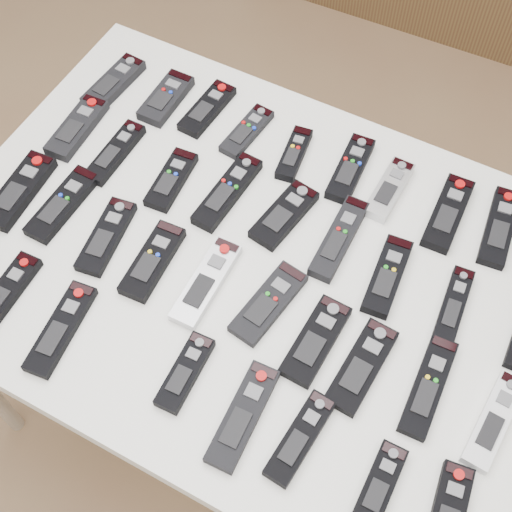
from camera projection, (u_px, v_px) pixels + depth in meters
The scene contains 36 objects.
ground at pixel (234, 369), 2.11m from camera, with size 4.00×4.00×0.00m, color #866044.
table at pixel (256, 276), 1.44m from camera, with size 1.25×0.88×0.78m.
remote_0 at pixel (114, 83), 1.62m from camera, with size 0.06×0.17×0.02m, color black.
remote_1 at pixel (166, 98), 1.60m from camera, with size 0.06×0.15×0.02m, color black.
remote_2 at pixel (207, 109), 1.59m from camera, with size 0.05×0.16×0.02m, color black.
remote_3 at pixel (247, 131), 1.55m from camera, with size 0.05×0.15×0.02m, color black.
remote_4 at pixel (294, 154), 1.52m from camera, with size 0.04×0.14×0.02m, color black.
remote_5 at pixel (350, 169), 1.50m from camera, with size 0.05×0.17×0.02m, color black.
remote_6 at pixel (389, 190), 1.47m from camera, with size 0.05×0.16×0.02m, color #B7B7BC.
remote_7 at pixel (448, 213), 1.44m from camera, with size 0.06×0.18×0.02m, color black.
remote_8 at pixel (500, 227), 1.42m from camera, with size 0.05×0.19×0.02m, color black.
remote_10 at pixel (77, 127), 1.55m from camera, with size 0.06×0.17×0.02m, color black.
remote_11 at pixel (115, 152), 1.52m from camera, with size 0.05×0.17×0.02m, color black.
remote_12 at pixel (171, 180), 1.48m from camera, with size 0.05×0.15×0.02m, color black.
remote_13 at pixel (227, 192), 1.46m from camera, with size 0.05×0.20×0.02m, color black.
remote_14 at pixel (284, 215), 1.43m from camera, with size 0.06×0.16×0.02m, color black.
remote_15 at pixel (339, 238), 1.40m from camera, with size 0.05×0.20×0.02m, color black.
remote_16 at pixel (387, 276), 1.36m from camera, with size 0.05×0.17×0.02m, color black.
remote_17 at pixel (453, 306), 1.33m from camera, with size 0.04×0.16×0.02m, color black.
remote_19 at pixel (20, 191), 1.46m from camera, with size 0.06×0.19×0.02m, color black.
remote_20 at pixel (63, 204), 1.45m from camera, with size 0.06×0.19×0.02m, color black.
remote_21 at pixel (106, 236), 1.41m from camera, with size 0.05×0.17×0.02m, color black.
remote_22 at pixel (153, 261), 1.38m from camera, with size 0.06×0.17×0.02m, color black.
remote_23 at pixel (206, 282), 1.35m from camera, with size 0.05×0.20×0.02m, color #B7B7BC.
remote_24 at pixel (269, 303), 1.33m from camera, with size 0.06×0.18×0.02m, color black.
remote_25 at pixel (316, 341), 1.29m from camera, with size 0.06×0.17×0.02m, color black.
remote_26 at pixel (362, 366), 1.26m from camera, with size 0.06×0.18×0.02m, color black.
remote_27 at pixel (428, 386), 1.24m from camera, with size 0.05×0.19×0.02m, color black.
remote_28 at pixel (494, 420), 1.21m from camera, with size 0.05×0.18×0.02m, color silver.
remote_30 at pixel (5, 294), 1.34m from camera, with size 0.05×0.18×0.02m, color black.
remote_31 at pixel (61, 329), 1.30m from camera, with size 0.05×0.19×0.02m, color black.
remote_32 at pixel (185, 372), 1.26m from camera, with size 0.05×0.15×0.02m, color black.
remote_33 at pixel (243, 416), 1.22m from camera, with size 0.05×0.19×0.02m, color black.
remote_34 at pixel (300, 438), 1.20m from camera, with size 0.05×0.17×0.02m, color black.
remote_35 at pixel (379, 486), 1.16m from camera, with size 0.05×0.14×0.02m, color black.
remote_36 at pixel (448, 512), 1.13m from camera, with size 0.05×0.16×0.02m, color black.
Camera 1 is at (0.44, -0.69, 1.97)m, focal length 50.00 mm.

